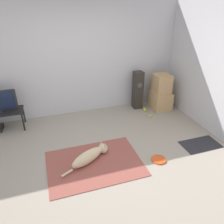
# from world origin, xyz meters

# --- Properties ---
(ground_plane) EXTENTS (12.00, 12.00, 0.00)m
(ground_plane) POSITION_xyz_m (0.00, 0.00, 0.00)
(ground_plane) COLOR #9E9384
(wall_back) EXTENTS (8.00, 0.06, 2.55)m
(wall_back) POSITION_xyz_m (0.00, 2.10, 1.27)
(wall_back) COLOR silver
(wall_back) RESTS_ON ground_plane
(area_rug) EXTENTS (1.61, 1.16, 0.01)m
(area_rug) POSITION_xyz_m (-0.03, 0.02, 0.01)
(area_rug) COLOR #934C42
(area_rug) RESTS_ON ground_plane
(dog) EXTENTS (0.91, 0.54, 0.23)m
(dog) POSITION_xyz_m (-0.09, 0.10, 0.12)
(dog) COLOR beige
(dog) RESTS_ON area_rug
(frisbee) EXTENTS (0.26, 0.26, 0.03)m
(frisbee) POSITION_xyz_m (1.07, -0.26, 0.01)
(frisbee) COLOR #DB511E
(frisbee) RESTS_ON ground_plane
(cardboard_box_lower) EXTENTS (0.46, 0.49, 0.44)m
(cardboard_box_lower) POSITION_xyz_m (2.12, 1.58, 0.22)
(cardboard_box_lower) COLOR tan
(cardboard_box_lower) RESTS_ON ground_plane
(cardboard_box_upper) EXTENTS (0.39, 0.41, 0.47)m
(cardboard_box_upper) POSITION_xyz_m (2.10, 1.59, 0.68)
(cardboard_box_upper) COLOR tan
(cardboard_box_upper) RESTS_ON cardboard_box_lower
(floor_speaker) EXTENTS (0.22, 0.23, 0.97)m
(floor_speaker) POSITION_xyz_m (1.57, 1.82, 0.48)
(floor_speaker) COLOR #2D2823
(floor_speaker) RESTS_ON ground_plane
(tennis_ball_by_boxes) EXTENTS (0.07, 0.07, 0.07)m
(tennis_ball_by_boxes) POSITION_xyz_m (1.67, 1.54, 0.03)
(tennis_ball_by_boxes) COLOR #C6E033
(tennis_ball_by_boxes) RESTS_ON ground_plane
(tennis_ball_near_speaker) EXTENTS (0.07, 0.07, 0.07)m
(tennis_ball_near_speaker) POSITION_xyz_m (1.65, 1.21, 0.03)
(tennis_ball_near_speaker) COLOR #C6E033
(tennis_ball_near_speaker) RESTS_ON ground_plane
(tennis_ball_loose_on_carpet) EXTENTS (0.07, 0.07, 0.07)m
(tennis_ball_loose_on_carpet) POSITION_xyz_m (1.69, 1.63, 0.03)
(tennis_ball_loose_on_carpet) COLOR #C6E033
(tennis_ball_loose_on_carpet) RESTS_ON ground_plane
(door_mat) EXTENTS (0.76, 0.45, 0.01)m
(door_mat) POSITION_xyz_m (2.08, -0.10, 0.00)
(door_mat) COLOR #28282D
(door_mat) RESTS_ON ground_plane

